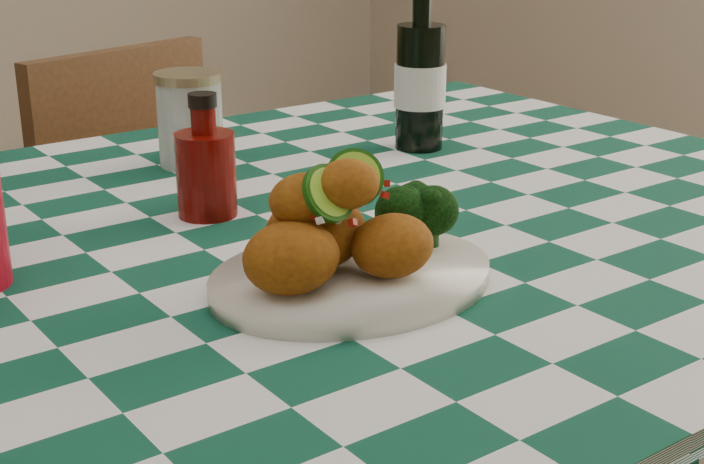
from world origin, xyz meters
TOP-DOWN VIEW (x-y plane):
  - plate at (0.07, -0.17)m, footprint 0.29×0.24m
  - fried_chicken_pile at (0.05, -0.17)m, footprint 0.17×0.12m
  - broccoli_side at (0.14, -0.16)m, footprint 0.09×0.09m
  - ketchup_bottle at (0.06, 0.10)m, footprint 0.08×0.08m
  - mason_jar at (0.14, 0.30)m, footprint 0.11×0.11m
  - beer_bottle at (0.44, 0.19)m, footprint 0.09×0.09m
  - wooden_chair_right at (0.32, 0.67)m, footprint 0.48×0.49m

SIDE VIEW (x-z plane):
  - wooden_chair_right at x=0.32m, z-range 0.00..0.86m
  - plate at x=0.07m, z-range 0.79..0.80m
  - broccoli_side at x=0.14m, z-range 0.80..0.87m
  - mason_jar at x=0.14m, z-range 0.79..0.91m
  - ketchup_bottle at x=0.06m, z-range 0.79..0.93m
  - fried_chicken_pile at x=0.05m, z-range 0.80..0.91m
  - beer_bottle at x=0.44m, z-range 0.79..1.03m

